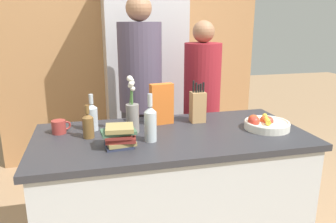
# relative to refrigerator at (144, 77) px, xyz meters

# --- Properties ---
(kitchen_island) EXTENTS (1.75, 0.84, 0.89)m
(kitchen_island) POSITION_rel_refrigerator_xyz_m (-0.08, -1.47, -0.57)
(kitchen_island) COLOR silver
(kitchen_island) RESTS_ON ground_plane
(back_wall_wood) EXTENTS (2.95, 0.12, 2.60)m
(back_wall_wood) POSITION_rel_refrigerator_xyz_m (-0.08, 0.36, 0.28)
(back_wall_wood) COLOR #AD7A4C
(back_wall_wood) RESTS_ON ground_plane
(refrigerator) EXTENTS (0.80, 0.62, 2.04)m
(refrigerator) POSITION_rel_refrigerator_xyz_m (0.00, 0.00, 0.00)
(refrigerator) COLOR #B7B7BC
(refrigerator) RESTS_ON ground_plane
(fruit_bowl) EXTENTS (0.30, 0.30, 0.10)m
(fruit_bowl) POSITION_rel_refrigerator_xyz_m (0.56, -1.52, -0.09)
(fruit_bowl) COLOR silver
(fruit_bowl) RESTS_ON kitchen_island
(knife_block) EXTENTS (0.10, 0.09, 0.30)m
(knife_block) POSITION_rel_refrigerator_xyz_m (0.17, -1.26, -0.01)
(knife_block) COLOR tan
(knife_block) RESTS_ON kitchen_island
(flower_vase) EXTENTS (0.08, 0.08, 0.37)m
(flower_vase) POSITION_rel_refrigerator_xyz_m (-0.32, -1.38, 0.00)
(flower_vase) COLOR gray
(flower_vase) RESTS_ON kitchen_island
(cereal_box) EXTENTS (0.17, 0.08, 0.29)m
(cereal_box) POSITION_rel_refrigerator_xyz_m (-0.09, -1.25, 0.02)
(cereal_box) COLOR orange
(cereal_box) RESTS_ON kitchen_island
(coffee_mug) EXTENTS (0.12, 0.09, 0.09)m
(coffee_mug) POSITION_rel_refrigerator_xyz_m (-0.78, -1.29, -0.08)
(coffee_mug) COLOR #99332D
(coffee_mug) RESTS_ON kitchen_island
(book_stack) EXTENTS (0.21, 0.17, 0.13)m
(book_stack) POSITION_rel_refrigerator_xyz_m (-0.42, -1.62, -0.06)
(book_stack) COLOR #2D334C
(book_stack) RESTS_ON kitchen_island
(bottle_oil) EXTENTS (0.07, 0.07, 0.21)m
(bottle_oil) POSITION_rel_refrigerator_xyz_m (-0.60, -1.42, -0.04)
(bottle_oil) COLOR brown
(bottle_oil) RESTS_ON kitchen_island
(bottle_vinegar) EXTENTS (0.08, 0.08, 0.29)m
(bottle_vinegar) POSITION_rel_refrigerator_xyz_m (-0.23, -1.57, -0.01)
(bottle_vinegar) COLOR #B2BCC1
(bottle_vinegar) RESTS_ON kitchen_island
(bottle_wine) EXTENTS (0.07, 0.07, 0.24)m
(bottle_wine) POSITION_rel_refrigerator_xyz_m (-0.57, -1.27, -0.03)
(bottle_wine) COLOR #B2BCC1
(bottle_wine) RESTS_ON kitchen_island
(person_at_sink) EXTENTS (0.36, 0.36, 1.80)m
(person_at_sink) POSITION_rel_refrigerator_xyz_m (-0.15, -0.71, -0.01)
(person_at_sink) COLOR #383842
(person_at_sink) RESTS_ON ground_plane
(person_in_blue) EXTENTS (0.32, 0.32, 1.60)m
(person_in_blue) POSITION_rel_refrigerator_xyz_m (0.39, -0.73, -0.12)
(person_in_blue) COLOR #383842
(person_in_blue) RESTS_ON ground_plane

